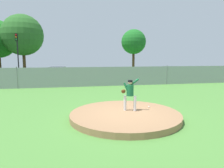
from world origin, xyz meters
The scene contains 12 objects.
ground_plane centered at (0.00, 6.00, 0.00)m, with size 80.00×80.00×0.00m, color #4C8438.
asphalt_strip centered at (0.00, 14.50, 0.00)m, with size 44.00×7.00×0.01m, color #2B2B2D.
pitchers_mound centered at (0.00, 0.00, 0.13)m, with size 4.91×4.91×0.25m, color #99704C.
pitcher_youth centered at (0.28, 0.26, 1.13)m, with size 0.81×0.32×1.51m.
baseball centered at (1.37, 0.61, 0.29)m, with size 0.07×0.07×0.07m, color white.
chainlink_fence centered at (0.00, 10.00, 0.90)m, with size 34.94×0.07×1.91m.
parked_car_navy centered at (9.93, 14.36, 0.75)m, with size 1.97×4.12×1.56m.
parked_car_teal centered at (-3.93, 14.98, 0.77)m, with size 2.07×4.33×1.61m.
traffic_cone_orange centered at (-8.58, 13.01, 0.26)m, with size 0.40×0.40×0.55m.
traffic_light_near centered at (-8.87, 18.30, 3.76)m, with size 0.28×0.46×5.57m.
tree_tall_centre centered at (-9.19, 22.95, 5.85)m, with size 5.86×5.86×8.79m.
tree_broad_right centered at (7.52, 22.94, 5.13)m, with size 3.95×3.95×7.14m.
Camera 1 is at (-2.26, -8.35, 2.71)m, focal length 31.88 mm.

